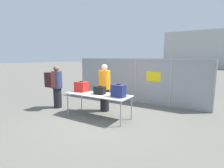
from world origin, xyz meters
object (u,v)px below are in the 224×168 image
object	(u,v)px
suitcase_navy	(118,91)
traveler_hooded	(56,85)
inspection_table	(98,96)
utility_trailer	(168,89)
suitcase_red	(82,87)
suitcase_black	(100,90)
security_worker_near	(105,87)

from	to	relation	value
suitcase_navy	traveler_hooded	xyz separation A→B (m)	(-2.79, 0.01, -0.06)
inspection_table	utility_trailer	world-z (taller)	inspection_table
suitcase_red	traveler_hooded	xyz separation A→B (m)	(-1.24, -0.08, -0.04)
suitcase_black	traveler_hooded	distance (m)	2.07
suitcase_red	utility_trailer	bearing A→B (deg)	63.39
suitcase_navy	utility_trailer	xyz separation A→B (m)	(0.49, 4.16, -0.53)
suitcase_navy	suitcase_black	bearing A→B (deg)	176.40
traveler_hooded	suitcase_navy	bearing A→B (deg)	-20.78
suitcase_navy	security_worker_near	world-z (taller)	security_worker_near
suitcase_red	utility_trailer	distance (m)	4.58
suitcase_black	suitcase_navy	distance (m)	0.73
inspection_table	suitcase_navy	xyz separation A→B (m)	(0.77, -0.01, 0.24)
suitcase_black	security_worker_near	size ratio (longest dim) A/B	0.22
inspection_table	suitcase_black	distance (m)	0.19
suitcase_black	utility_trailer	world-z (taller)	suitcase_black
inspection_table	suitcase_red	size ratio (longest dim) A/B	5.22
suitcase_red	suitcase_black	world-z (taller)	suitcase_red
suitcase_navy	utility_trailer	bearing A→B (deg)	83.29
suitcase_navy	traveler_hooded	bearing A→B (deg)	179.74
inspection_table	traveler_hooded	size ratio (longest dim) A/B	1.34
suitcase_navy	traveler_hooded	world-z (taller)	traveler_hooded
utility_trailer	inspection_table	bearing A→B (deg)	-106.83
security_worker_near	inspection_table	bearing A→B (deg)	107.95
suitcase_black	utility_trailer	xyz separation A→B (m)	(1.22, 4.11, -0.47)
utility_trailer	suitcase_black	bearing A→B (deg)	-106.47
suitcase_red	suitcase_navy	size ratio (longest dim) A/B	0.92
inspection_table	suitcase_red	distance (m)	0.82
traveler_hooded	security_worker_near	bearing A→B (deg)	-0.50
security_worker_near	utility_trailer	size ratio (longest dim) A/B	0.43
suitcase_red	suitcase_black	bearing A→B (deg)	-3.19
inspection_table	traveler_hooded	xyz separation A→B (m)	(-2.03, 0.00, 0.18)
suitcase_black	suitcase_navy	bearing A→B (deg)	-3.60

